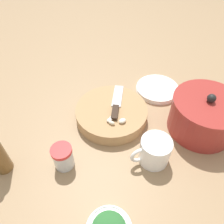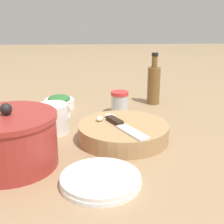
{
  "view_description": "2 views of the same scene",
  "coord_description": "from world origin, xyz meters",
  "px_view_note": "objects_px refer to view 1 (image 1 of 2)",
  "views": [
    {
      "loc": [
        0.41,
        0.26,
        0.61
      ],
      "look_at": [
        -0.0,
        -0.03,
        0.08
      ],
      "focal_mm": 35.0,
      "sensor_mm": 36.0,
      "label": 1
    },
    {
      "loc": [
        -0.88,
        0.02,
        0.37
      ],
      "look_at": [
        -0.04,
        -0.02,
        0.09
      ],
      "focal_mm": 50.0,
      "sensor_mm": 36.0,
      "label": 2
    }
  ],
  "objects_px": {
    "plate_stack": "(157,89)",
    "coffee_mug": "(154,151)",
    "stock_pot": "(204,115)",
    "spice_jar": "(63,157)",
    "chef_knife": "(116,104)",
    "garlic_cloves": "(116,121)",
    "cutting_board": "(112,113)"
  },
  "relations": [
    {
      "from": "cutting_board",
      "to": "garlic_cloves",
      "type": "bearing_deg",
      "value": 47.3
    },
    {
      "from": "garlic_cloves",
      "to": "coffee_mug",
      "type": "distance_m",
      "value": 0.16
    },
    {
      "from": "spice_jar",
      "to": "stock_pot",
      "type": "distance_m",
      "value": 0.48
    },
    {
      "from": "cutting_board",
      "to": "spice_jar",
      "type": "height_order",
      "value": "spice_jar"
    },
    {
      "from": "chef_knife",
      "to": "garlic_cloves",
      "type": "bearing_deg",
      "value": -85.47
    },
    {
      "from": "chef_knife",
      "to": "garlic_cloves",
      "type": "height_order",
      "value": "garlic_cloves"
    },
    {
      "from": "stock_pot",
      "to": "spice_jar",
      "type": "bearing_deg",
      "value": -37.26
    },
    {
      "from": "spice_jar",
      "to": "coffee_mug",
      "type": "relative_size",
      "value": 0.7
    },
    {
      "from": "garlic_cloves",
      "to": "stock_pot",
      "type": "bearing_deg",
      "value": 127.72
    },
    {
      "from": "chef_knife",
      "to": "stock_pot",
      "type": "bearing_deg",
      "value": -6.16
    },
    {
      "from": "garlic_cloves",
      "to": "spice_jar",
      "type": "height_order",
      "value": "spice_jar"
    },
    {
      "from": "spice_jar",
      "to": "coffee_mug",
      "type": "bearing_deg",
      "value": 128.61
    },
    {
      "from": "cutting_board",
      "to": "plate_stack",
      "type": "distance_m",
      "value": 0.25
    },
    {
      "from": "garlic_cloves",
      "to": "stock_pot",
      "type": "height_order",
      "value": "stock_pot"
    },
    {
      "from": "stock_pot",
      "to": "coffee_mug",
      "type": "bearing_deg",
      "value": -19.8
    },
    {
      "from": "coffee_mug",
      "to": "stock_pot",
      "type": "xyz_separation_m",
      "value": [
        -0.21,
        0.08,
        0.02
      ]
    },
    {
      "from": "cutting_board",
      "to": "spice_jar",
      "type": "relative_size",
      "value": 3.22
    },
    {
      "from": "chef_knife",
      "to": "stock_pot",
      "type": "xyz_separation_m",
      "value": [
        -0.11,
        0.28,
        0.01
      ]
    },
    {
      "from": "cutting_board",
      "to": "chef_knife",
      "type": "xyz_separation_m",
      "value": [
        -0.03,
        0.0,
        0.03
      ]
    },
    {
      "from": "cutting_board",
      "to": "plate_stack",
      "type": "xyz_separation_m",
      "value": [
        -0.24,
        0.07,
        -0.01
      ]
    },
    {
      "from": "spice_jar",
      "to": "plate_stack",
      "type": "relative_size",
      "value": 0.45
    },
    {
      "from": "garlic_cloves",
      "to": "plate_stack",
      "type": "distance_m",
      "value": 0.29
    },
    {
      "from": "coffee_mug",
      "to": "plate_stack",
      "type": "bearing_deg",
      "value": -155.77
    },
    {
      "from": "cutting_board",
      "to": "garlic_cloves",
      "type": "xyz_separation_m",
      "value": [
        0.04,
        0.05,
        0.03
      ]
    },
    {
      "from": "coffee_mug",
      "to": "stock_pot",
      "type": "height_order",
      "value": "stock_pot"
    },
    {
      "from": "coffee_mug",
      "to": "plate_stack",
      "type": "relative_size",
      "value": 0.65
    },
    {
      "from": "coffee_mug",
      "to": "plate_stack",
      "type": "distance_m",
      "value": 0.34
    },
    {
      "from": "garlic_cloves",
      "to": "stock_pot",
      "type": "distance_m",
      "value": 0.3
    },
    {
      "from": "chef_knife",
      "to": "stock_pot",
      "type": "height_order",
      "value": "stock_pot"
    },
    {
      "from": "plate_stack",
      "to": "coffee_mug",
      "type": "bearing_deg",
      "value": 24.23
    },
    {
      "from": "plate_stack",
      "to": "chef_knife",
      "type": "bearing_deg",
      "value": -17.81
    },
    {
      "from": "chef_knife",
      "to": "stock_pot",
      "type": "distance_m",
      "value": 0.3
    }
  ]
}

